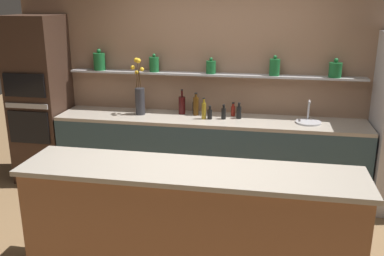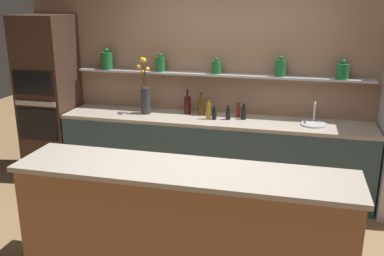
# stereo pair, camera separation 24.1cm
# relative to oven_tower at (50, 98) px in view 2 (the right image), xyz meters

# --- Properties ---
(ground_plane) EXTENTS (12.00, 12.00, 0.00)m
(ground_plane) POSITION_rel_oven_tower_xyz_m (2.29, -1.24, -1.05)
(ground_plane) COLOR olive
(back_wall_unit) EXTENTS (5.20, 0.28, 2.60)m
(back_wall_unit) POSITION_rel_oven_tower_xyz_m (2.28, 0.36, 0.26)
(back_wall_unit) COLOR #937056
(back_wall_unit) RESTS_ON ground_plane
(back_counter_unit) EXTENTS (3.67, 0.62, 0.92)m
(back_counter_unit) POSITION_rel_oven_tower_xyz_m (2.17, 0.00, -0.59)
(back_counter_unit) COLOR #334C56
(back_counter_unit) RESTS_ON ground_plane
(island_counter) EXTENTS (2.69, 0.61, 1.02)m
(island_counter) POSITION_rel_oven_tower_xyz_m (2.29, -1.83, -0.53)
(island_counter) COLOR #99603D
(island_counter) RESTS_ON ground_plane
(oven_tower) EXTENTS (0.62, 0.64, 2.10)m
(oven_tower) POSITION_rel_oven_tower_xyz_m (0.00, 0.00, 0.00)
(oven_tower) COLOR #3D281E
(oven_tower) RESTS_ON ground_plane
(flower_vase) EXTENTS (0.16, 0.14, 0.69)m
(flower_vase) POSITION_rel_oven_tower_xyz_m (1.31, 0.03, 0.10)
(flower_vase) COLOR #2D2D33
(flower_vase) RESTS_ON back_counter_unit
(sink_fixture) EXTENTS (0.29, 0.29, 0.25)m
(sink_fixture) POSITION_rel_oven_tower_xyz_m (3.31, 0.01, -0.10)
(sink_fixture) COLOR #B7B7BC
(sink_fixture) RESTS_ON back_counter_unit
(bottle_sauce_0) EXTENTS (0.06, 0.06, 0.19)m
(bottle_sauce_0) POSITION_rel_oven_tower_xyz_m (2.52, 0.05, -0.05)
(bottle_sauce_0) COLOR black
(bottle_sauce_0) RESTS_ON back_counter_unit
(bottle_spirit_1) EXTENTS (0.07, 0.07, 0.28)m
(bottle_spirit_1) POSITION_rel_oven_tower_xyz_m (1.99, 0.11, -0.01)
(bottle_spirit_1) COLOR #4C2D0C
(bottle_spirit_1) RESTS_ON back_counter_unit
(bottle_oil_2) EXTENTS (0.05, 0.05, 0.26)m
(bottle_oil_2) POSITION_rel_oven_tower_xyz_m (2.11, -0.04, -0.02)
(bottle_oil_2) COLOR olive
(bottle_oil_2) RESTS_ON back_counter_unit
(bottle_sauce_3) EXTENTS (0.05, 0.05, 0.17)m
(bottle_sauce_3) POSITION_rel_oven_tower_xyz_m (2.44, 0.16, -0.06)
(bottle_sauce_3) COLOR maroon
(bottle_sauce_3) RESTS_ON back_counter_unit
(bottle_sauce_4) EXTENTS (0.05, 0.05, 0.18)m
(bottle_sauce_4) POSITION_rel_oven_tower_xyz_m (2.34, 0.00, -0.05)
(bottle_sauce_4) COLOR black
(bottle_sauce_4) RESTS_ON back_counter_unit
(bottle_sauce_5) EXTENTS (0.05, 0.05, 0.19)m
(bottle_sauce_5) POSITION_rel_oven_tower_xyz_m (1.96, 0.18, -0.04)
(bottle_sauce_5) COLOR black
(bottle_sauce_5) RESTS_ON back_counter_unit
(bottle_sauce_6) EXTENTS (0.06, 0.06, 0.16)m
(bottle_sauce_6) POSITION_rel_oven_tower_xyz_m (2.18, -0.03, -0.06)
(bottle_sauce_6) COLOR black
(bottle_sauce_6) RESTS_ON back_counter_unit
(bottle_wine_7) EXTENTS (0.08, 0.08, 0.31)m
(bottle_wine_7) POSITION_rel_oven_tower_xyz_m (1.81, 0.14, -0.01)
(bottle_wine_7) COLOR #380C0C
(bottle_wine_7) RESTS_ON back_counter_unit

